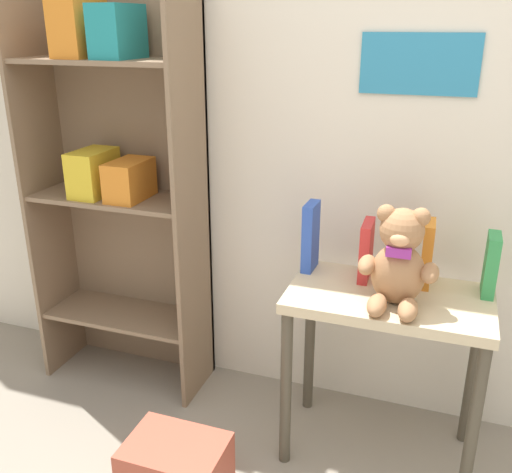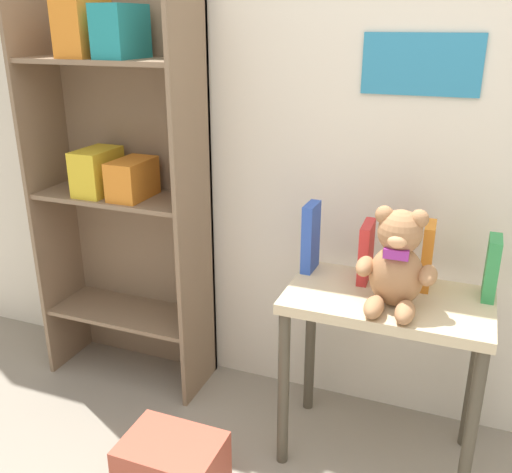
{
  "view_description": "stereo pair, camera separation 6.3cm",
  "coord_description": "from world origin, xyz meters",
  "px_view_note": "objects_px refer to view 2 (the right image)",
  "views": [
    {
      "loc": [
        0.25,
        -0.53,
        1.49
      ],
      "look_at": [
        -0.39,
        1.27,
        0.76
      ],
      "focal_mm": 40.0,
      "sensor_mm": 36.0,
      "label": 1
    },
    {
      "loc": [
        0.31,
        -0.51,
        1.49
      ],
      "look_at": [
        -0.39,
        1.27,
        0.76
      ],
      "focal_mm": 40.0,
      "sensor_mm": 36.0,
      "label": 2
    }
  ],
  "objects_px": {
    "display_table": "(386,326)",
    "book_standing_blue": "(311,237)",
    "storage_bin": "(172,467)",
    "book_standing_orange": "(427,256)",
    "book_standing_red": "(366,252)",
    "bookshelf_side": "(122,168)",
    "book_standing_green": "(492,268)",
    "teddy_bear": "(397,263)"
  },
  "relations": [
    {
      "from": "display_table",
      "to": "storage_bin",
      "type": "xyz_separation_m",
      "value": [
        -0.6,
        -0.44,
        -0.43
      ]
    },
    {
      "from": "storage_bin",
      "to": "book_standing_red",
      "type": "bearing_deg",
      "value": 47.55
    },
    {
      "from": "bookshelf_side",
      "to": "book_standing_green",
      "type": "distance_m",
      "value": 1.43
    },
    {
      "from": "book_standing_red",
      "to": "book_standing_orange",
      "type": "bearing_deg",
      "value": 2.48
    },
    {
      "from": "display_table",
      "to": "book_standing_blue",
      "type": "relative_size",
      "value": 2.67
    },
    {
      "from": "teddy_bear",
      "to": "book_standing_red",
      "type": "height_order",
      "value": "teddy_bear"
    },
    {
      "from": "book_standing_orange",
      "to": "storage_bin",
      "type": "xyz_separation_m",
      "value": [
        -0.7,
        -0.56,
        -0.65
      ]
    },
    {
      "from": "bookshelf_side",
      "to": "book_standing_red",
      "type": "distance_m",
      "value": 1.04
    },
    {
      "from": "bookshelf_side",
      "to": "book_standing_blue",
      "type": "xyz_separation_m",
      "value": [
        0.81,
        -0.05,
        -0.17
      ]
    },
    {
      "from": "book_standing_green",
      "to": "display_table",
      "type": "bearing_deg",
      "value": -159.87
    },
    {
      "from": "display_table",
      "to": "book_standing_blue",
      "type": "xyz_separation_m",
      "value": [
        -0.3,
        0.11,
        0.24
      ]
    },
    {
      "from": "book_standing_orange",
      "to": "book_standing_green",
      "type": "bearing_deg",
      "value": -4.53
    },
    {
      "from": "bookshelf_side",
      "to": "storage_bin",
      "type": "bearing_deg",
      "value": -49.37
    },
    {
      "from": "book_standing_green",
      "to": "book_standing_orange",
      "type": "bearing_deg",
      "value": 177.84
    },
    {
      "from": "book_standing_blue",
      "to": "book_standing_red",
      "type": "height_order",
      "value": "book_standing_blue"
    },
    {
      "from": "book_standing_orange",
      "to": "storage_bin",
      "type": "relative_size",
      "value": 0.69
    },
    {
      "from": "bookshelf_side",
      "to": "storage_bin",
      "type": "relative_size",
      "value": 5.07
    },
    {
      "from": "book_standing_blue",
      "to": "display_table",
      "type": "bearing_deg",
      "value": -19.45
    },
    {
      "from": "teddy_bear",
      "to": "storage_bin",
      "type": "bearing_deg",
      "value": -149.1
    },
    {
      "from": "book_standing_red",
      "to": "book_standing_orange",
      "type": "height_order",
      "value": "book_standing_orange"
    },
    {
      "from": "display_table",
      "to": "book_standing_blue",
      "type": "bearing_deg",
      "value": 159.33
    },
    {
      "from": "display_table",
      "to": "teddy_bear",
      "type": "relative_size",
      "value": 2.05
    },
    {
      "from": "book_standing_blue",
      "to": "book_standing_orange",
      "type": "height_order",
      "value": "book_standing_blue"
    },
    {
      "from": "book_standing_orange",
      "to": "book_standing_green",
      "type": "relative_size",
      "value": 1.09
    },
    {
      "from": "teddy_bear",
      "to": "book_standing_red",
      "type": "distance_m",
      "value": 0.22
    },
    {
      "from": "book_standing_red",
      "to": "book_standing_orange",
      "type": "distance_m",
      "value": 0.2
    },
    {
      "from": "book_standing_blue",
      "to": "storage_bin",
      "type": "relative_size",
      "value": 0.77
    },
    {
      "from": "display_table",
      "to": "teddy_bear",
      "type": "bearing_deg",
      "value": -69.78
    },
    {
      "from": "book_standing_orange",
      "to": "teddy_bear",
      "type": "bearing_deg",
      "value": -114.81
    },
    {
      "from": "book_standing_red",
      "to": "book_standing_green",
      "type": "distance_m",
      "value": 0.4
    },
    {
      "from": "book_standing_red",
      "to": "book_standing_green",
      "type": "relative_size",
      "value": 0.99
    },
    {
      "from": "book_standing_blue",
      "to": "storage_bin",
      "type": "bearing_deg",
      "value": -116.71
    },
    {
      "from": "teddy_bear",
      "to": "book_standing_green",
      "type": "relative_size",
      "value": 1.56
    },
    {
      "from": "book_standing_red",
      "to": "bookshelf_side",
      "type": "bearing_deg",
      "value": 174.54
    },
    {
      "from": "book_standing_red",
      "to": "teddy_bear",
      "type": "bearing_deg",
      "value": -55.31
    },
    {
      "from": "book_standing_red",
      "to": "storage_bin",
      "type": "xyz_separation_m",
      "value": [
        -0.5,
        -0.54,
        -0.64
      ]
    },
    {
      "from": "bookshelf_side",
      "to": "teddy_bear",
      "type": "bearing_deg",
      "value": -11.63
    },
    {
      "from": "bookshelf_side",
      "to": "book_standing_green",
      "type": "bearing_deg",
      "value": -2.34
    },
    {
      "from": "display_table",
      "to": "book_standing_orange",
      "type": "relative_size",
      "value": 2.96
    },
    {
      "from": "book_standing_blue",
      "to": "book_standing_orange",
      "type": "distance_m",
      "value": 0.41
    },
    {
      "from": "bookshelf_side",
      "to": "book_standing_blue",
      "type": "distance_m",
      "value": 0.83
    },
    {
      "from": "book_standing_red",
      "to": "display_table",
      "type": "bearing_deg",
      "value": -47.46
    }
  ]
}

